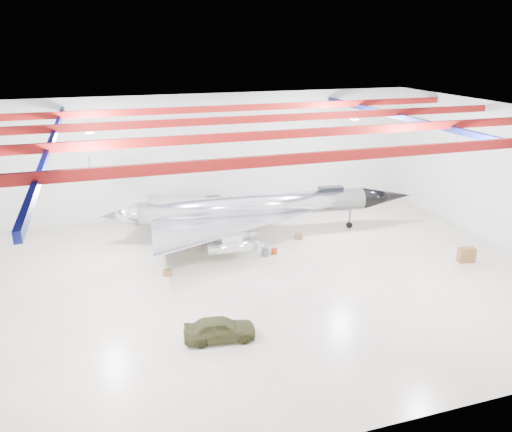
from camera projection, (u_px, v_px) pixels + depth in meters
name	position (u px, v px, depth m)	size (l,w,h in m)	color
floor	(257.00, 278.00, 34.36)	(40.00, 40.00, 0.00)	#B8AB92
wall_back	(208.00, 154.00, 46.00)	(40.00, 40.00, 0.00)	silver
wall_right	(505.00, 178.00, 38.25)	(30.00, 30.00, 0.00)	silver
ceiling	(257.00, 117.00, 30.69)	(40.00, 40.00, 0.00)	#0A0F38
ceiling_structure	(257.00, 128.00, 30.92)	(39.50, 29.50, 1.08)	maroon
jet_aircraft	(254.00, 209.00, 40.95)	(26.27, 16.24, 7.16)	silver
jeep	(220.00, 329.00, 27.06)	(1.57, 3.91, 1.33)	#393B1D
desk	(466.00, 255.00, 36.65)	(1.20, 0.60, 1.10)	brown
crate_ply	(167.00, 273.00, 34.68)	(0.56, 0.44, 0.39)	olive
toolbox_red	(197.00, 235.00, 41.31)	(0.52, 0.41, 0.36)	#A72D10
engine_drum	(265.00, 253.00, 37.77)	(0.55, 0.55, 0.50)	#59595B
parts_bin	(299.00, 236.00, 41.03)	(0.60, 0.48, 0.42)	olive
crate_small	(159.00, 241.00, 40.18)	(0.40, 0.32, 0.28)	#59595B
tool_chest	(274.00, 251.00, 38.11)	(0.47, 0.47, 0.42)	#A72D10
oil_barrel	(220.00, 241.00, 40.17)	(0.52, 0.42, 0.37)	olive
spares_box	(235.00, 228.00, 42.84)	(0.38, 0.38, 0.34)	#59595B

